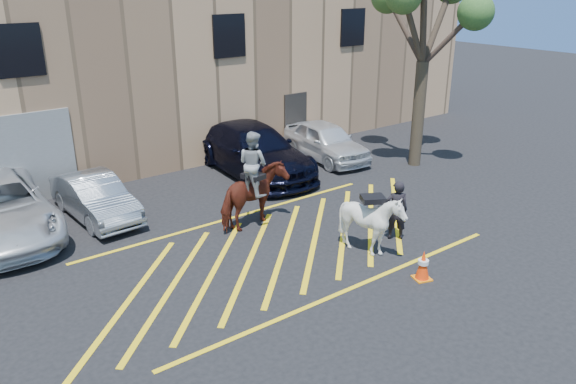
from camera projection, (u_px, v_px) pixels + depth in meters
ground at (277, 245)px, 14.70m from camera, size 90.00×90.00×0.00m
car_silver_sedan at (95, 198)px, 16.14m from camera, size 1.55×3.87×1.25m
car_blue_suv at (254, 150)px, 19.78m from camera, size 2.82×6.02×1.70m
car_white_suv at (326, 141)px, 21.39m from camera, size 2.15×4.35×1.43m
handler at (396, 210)px, 14.77m from camera, size 0.71×0.67×1.63m
warehouse at (99, 55)px, 22.31m from camera, size 32.42×10.20×7.30m
hatching_zone at (284, 249)px, 14.47m from camera, size 12.60×5.12×0.01m
mounted_bay at (254, 189)px, 15.43m from camera, size 2.23×1.39×2.73m
saddled_white at (371, 223)px, 13.97m from camera, size 1.90×1.96×1.66m
traffic_cone at (423, 265)px, 12.91m from camera, size 0.48×0.48×0.73m
tree at (427, 4)px, 18.95m from camera, size 3.99×4.37×7.31m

